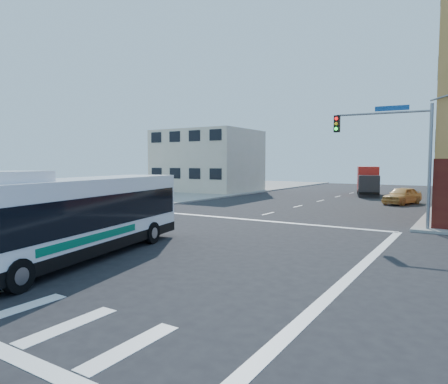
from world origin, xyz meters
The scene contains 7 objects.
ground centered at (0.00, 0.00, 0.00)m, with size 120.00×120.00×0.00m, color black.
sidewalk_nw centered at (-35.00, 35.00, 0.07)m, with size 50.00×50.00×0.15m, color gray.
building_west centered at (-17.02, 29.98, 4.01)m, with size 12.06×10.06×8.00m.
signal_mast_ne centered at (9.08, 10.62, 4.98)m, with size 7.91×1.13×8.07m.
transit_bus centered at (-0.16, -3.84, 1.72)m, with size 4.94×12.12×3.51m.
box_truck centered at (2.51, 34.35, 1.62)m, with size 3.95×7.74×3.35m.
parked_car centered at (7.39, 25.81, 0.79)m, with size 1.87×4.64×1.58m, color #E0A751.
Camera 1 is at (12.82, -13.71, 3.77)m, focal length 32.00 mm.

